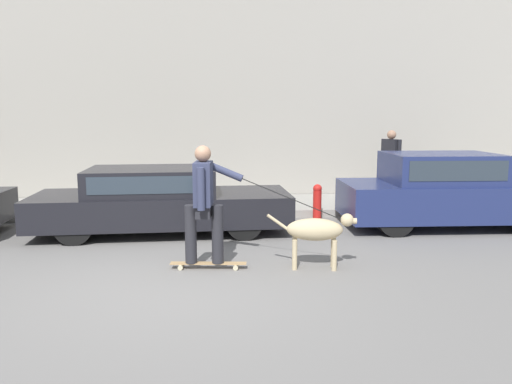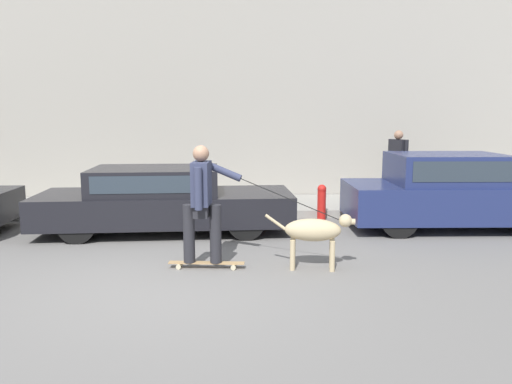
# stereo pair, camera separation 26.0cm
# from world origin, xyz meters

# --- Properties ---
(ground_plane) EXTENTS (36.00, 36.00, 0.00)m
(ground_plane) POSITION_xyz_m (0.00, 0.00, 0.00)
(ground_plane) COLOR slate
(back_wall) EXTENTS (32.00, 0.30, 5.64)m
(back_wall) POSITION_xyz_m (0.00, 6.27, 2.82)
(back_wall) COLOR #9E998E
(back_wall) RESTS_ON ground_plane
(sidewalk_curb) EXTENTS (30.00, 2.13, 0.16)m
(sidewalk_curb) POSITION_xyz_m (0.00, 5.03, 0.08)
(sidewalk_curb) COLOR gray
(sidewalk_curb) RESTS_ON ground_plane
(parked_car_1) EXTENTS (4.58, 1.78, 1.18)m
(parked_car_1) POSITION_xyz_m (-0.44, 2.91, 0.58)
(parked_car_1) COLOR black
(parked_car_1) RESTS_ON ground_plane
(parked_car_2) EXTENTS (4.00, 1.80, 1.40)m
(parked_car_2) POSITION_xyz_m (4.90, 2.91, 0.67)
(parked_car_2) COLOR black
(parked_car_2) RESTS_ON ground_plane
(dog) EXTENTS (1.22, 0.43, 0.78)m
(dog) POSITION_xyz_m (1.92, 0.55, 0.53)
(dog) COLOR tan
(dog) RESTS_ON ground_plane
(skateboarder) EXTENTS (2.43, 0.66, 1.71)m
(skateboarder) POSITION_xyz_m (0.39, 0.66, 0.97)
(skateboarder) COLOR beige
(skateboarder) RESTS_ON ground_plane
(pedestrian_with_bag) EXTENTS (0.40, 0.63, 1.62)m
(pedestrian_with_bag) POSITION_xyz_m (4.52, 4.83, 1.05)
(pedestrian_with_bag) COLOR brown
(pedestrian_with_bag) RESTS_ON sidewalk_curb
(fire_hydrant) EXTENTS (0.18, 0.18, 0.74)m
(fire_hydrant) POSITION_xyz_m (2.61, 3.72, 0.39)
(fire_hydrant) COLOR red
(fire_hydrant) RESTS_ON ground_plane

